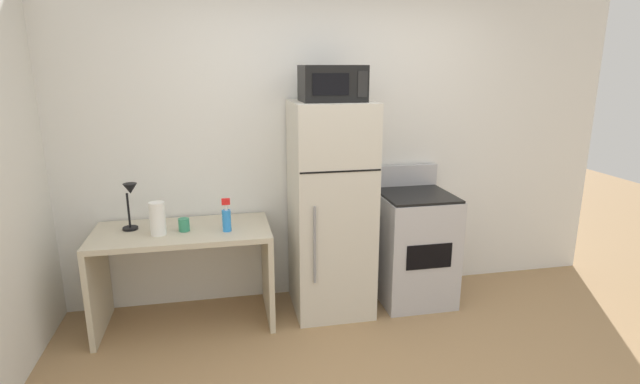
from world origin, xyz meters
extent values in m
cube|color=white|center=(0.00, 1.70, 1.30)|extent=(5.00, 0.10, 2.60)
cube|color=beige|center=(-1.18, 1.31, 0.73)|extent=(1.29, 0.64, 0.04)
cube|color=beige|center=(-1.81, 1.31, 0.35)|extent=(0.04, 0.64, 0.71)
cube|color=beige|center=(-0.56, 1.31, 0.35)|extent=(0.04, 0.64, 0.71)
cylinder|color=black|center=(-1.56, 1.39, 0.76)|extent=(0.11, 0.11, 0.02)
cylinder|color=black|center=(-1.56, 1.39, 0.90)|extent=(0.02, 0.02, 0.26)
cone|color=black|center=(-1.53, 1.37, 1.07)|extent=(0.10, 0.10, 0.08)
cylinder|color=white|center=(-1.34, 1.23, 0.87)|extent=(0.11, 0.11, 0.24)
cylinder|color=#338C66|center=(-1.16, 1.28, 0.80)|extent=(0.08, 0.08, 0.09)
cylinder|color=#2D8CEA|center=(-0.85, 1.21, 0.83)|extent=(0.06, 0.06, 0.16)
cylinder|color=white|center=(-0.85, 1.21, 0.93)|extent=(0.02, 0.02, 0.04)
cube|color=red|center=(-0.85, 1.20, 0.98)|extent=(0.06, 0.03, 0.04)
cube|color=beige|center=(-0.05, 1.32, 0.83)|extent=(0.60, 0.61, 1.67)
cube|color=black|center=(-0.05, 1.01, 1.20)|extent=(0.59, 0.00, 0.01)
cylinder|color=gray|center=(-0.24, 1.00, 0.67)|extent=(0.02, 0.02, 0.58)
cube|color=black|center=(-0.05, 1.30, 1.80)|extent=(0.46, 0.34, 0.26)
cube|color=black|center=(-0.10, 1.13, 1.80)|extent=(0.26, 0.01, 0.15)
cube|color=black|center=(0.13, 1.13, 1.80)|extent=(0.07, 0.01, 0.18)
cube|color=#B7B7BC|center=(0.67, 1.33, 0.45)|extent=(0.58, 0.60, 0.90)
cube|color=black|center=(0.67, 1.33, 0.91)|extent=(0.56, 0.58, 0.02)
cube|color=#B7B7BC|center=(0.67, 1.61, 1.01)|extent=(0.58, 0.04, 0.18)
cube|color=black|center=(0.67, 1.03, 0.50)|extent=(0.37, 0.01, 0.20)
camera|label=1|loc=(-0.88, -2.25, 1.93)|focal=27.41mm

